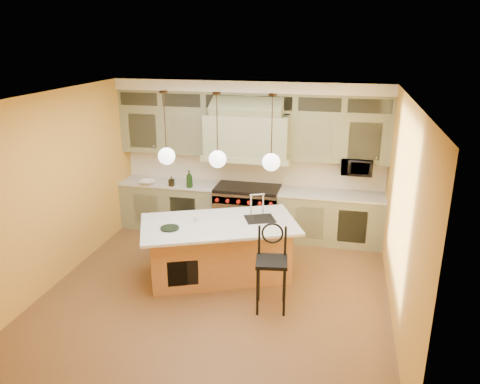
% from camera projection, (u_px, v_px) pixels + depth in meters
% --- Properties ---
extents(floor, '(5.00, 5.00, 0.00)m').
position_uv_depth(floor, '(218.00, 290.00, 7.08)').
color(floor, brown).
rests_on(floor, ground).
extents(ceiling, '(5.00, 5.00, 0.00)m').
position_uv_depth(ceiling, '(215.00, 96.00, 6.15)').
color(ceiling, white).
rests_on(ceiling, wall_back).
extents(wall_back, '(5.00, 0.00, 5.00)m').
position_uv_depth(wall_back, '(252.00, 157.00, 8.92)').
color(wall_back, gold).
rests_on(wall_back, ground).
extents(wall_front, '(5.00, 0.00, 5.00)m').
position_uv_depth(wall_front, '(144.00, 288.00, 4.30)').
color(wall_front, gold).
rests_on(wall_front, ground).
extents(wall_left, '(0.00, 5.00, 5.00)m').
position_uv_depth(wall_left, '(59.00, 187.00, 7.14)').
color(wall_left, gold).
rests_on(wall_left, ground).
extents(wall_right, '(0.00, 5.00, 5.00)m').
position_uv_depth(wall_right, '(402.00, 214.00, 6.09)').
color(wall_right, gold).
rests_on(wall_right, ground).
extents(back_cabinetry, '(5.00, 0.77, 2.90)m').
position_uv_depth(back_cabinetry, '(249.00, 161.00, 8.68)').
color(back_cabinetry, gray).
rests_on(back_cabinetry, floor).
extents(range, '(1.20, 0.74, 0.96)m').
position_uv_depth(range, '(248.00, 210.00, 8.90)').
color(range, silver).
rests_on(range, floor).
extents(kitchen_island, '(2.66, 2.08, 1.35)m').
position_uv_depth(kitchen_island, '(219.00, 248.00, 7.36)').
color(kitchen_island, '#AE6A3D').
rests_on(kitchen_island, floor).
extents(counter_stool, '(0.48, 0.48, 1.22)m').
position_uv_depth(counter_stool, '(272.00, 262.00, 6.42)').
color(counter_stool, black).
rests_on(counter_stool, floor).
extents(microwave, '(0.54, 0.37, 0.30)m').
position_uv_depth(microwave, '(357.00, 166.00, 8.28)').
color(microwave, black).
rests_on(microwave, back_cabinetry).
extents(oil_bottle_a, '(0.13, 0.14, 0.33)m').
position_uv_depth(oil_bottle_a, '(189.00, 179.00, 8.72)').
color(oil_bottle_a, black).
rests_on(oil_bottle_a, back_cabinetry).
extents(oil_bottle_b, '(0.10, 0.10, 0.19)m').
position_uv_depth(oil_bottle_b, '(171.00, 181.00, 8.82)').
color(oil_bottle_b, black).
rests_on(oil_bottle_b, back_cabinetry).
extents(fruit_bowl, '(0.34, 0.34, 0.07)m').
position_uv_depth(fruit_bowl, '(148.00, 182.00, 8.94)').
color(fruit_bowl, silver).
rests_on(fruit_bowl, back_cabinetry).
extents(cup, '(0.11, 0.11, 0.09)m').
position_uv_depth(cup, '(197.00, 218.00, 7.24)').
color(cup, silver).
rests_on(cup, kitchen_island).
extents(pendant_left, '(0.26, 0.26, 1.11)m').
position_uv_depth(pendant_left, '(167.00, 154.00, 7.06)').
color(pendant_left, '#2D2319').
rests_on(pendant_left, ceiling).
extents(pendant_center, '(0.26, 0.26, 1.11)m').
position_uv_depth(pendant_center, '(218.00, 157.00, 6.89)').
color(pendant_center, '#2D2319').
rests_on(pendant_center, ceiling).
extents(pendant_right, '(0.26, 0.26, 1.11)m').
position_uv_depth(pendant_right, '(271.00, 160.00, 6.72)').
color(pendant_right, '#2D2319').
rests_on(pendant_right, ceiling).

